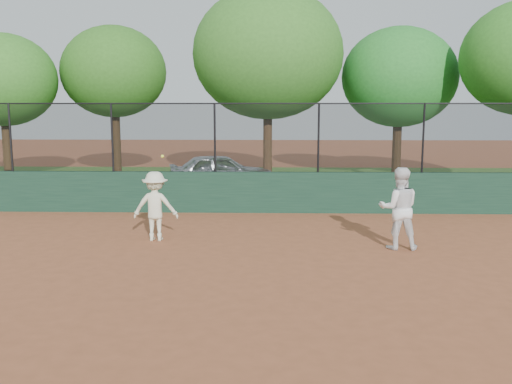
{
  "coord_description": "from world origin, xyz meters",
  "views": [
    {
      "loc": [
        1.15,
        -10.51,
        3.18
      ],
      "look_at": [
        0.8,
        2.2,
        1.2
      ],
      "focal_mm": 40.0,
      "sensor_mm": 36.0,
      "label": 1
    }
  ],
  "objects_px": {
    "tree_0": "(3,80)",
    "tree_3": "(399,77)",
    "player_main": "(155,206)",
    "tree_1": "(114,72)",
    "parked_car": "(221,171)",
    "tree_2": "(268,54)",
    "player_second": "(399,208)"
  },
  "relations": [
    {
      "from": "player_main",
      "to": "tree_3",
      "type": "relative_size",
      "value": 0.33
    },
    {
      "from": "player_main",
      "to": "tree_0",
      "type": "distance_m",
      "value": 12.21
    },
    {
      "from": "player_main",
      "to": "tree_1",
      "type": "relative_size",
      "value": 0.32
    },
    {
      "from": "tree_0",
      "to": "tree_1",
      "type": "distance_m",
      "value": 4.19
    },
    {
      "from": "player_main",
      "to": "tree_3",
      "type": "distance_m",
      "value": 13.42
    },
    {
      "from": "player_second",
      "to": "tree_0",
      "type": "distance_m",
      "value": 16.56
    },
    {
      "from": "player_second",
      "to": "tree_2",
      "type": "bearing_deg",
      "value": -70.71
    },
    {
      "from": "player_main",
      "to": "tree_1",
      "type": "distance_m",
      "value": 11.8
    },
    {
      "from": "tree_3",
      "to": "tree_1",
      "type": "bearing_deg",
      "value": 179.01
    },
    {
      "from": "tree_1",
      "to": "tree_3",
      "type": "height_order",
      "value": "tree_1"
    },
    {
      "from": "player_second",
      "to": "player_main",
      "type": "height_order",
      "value": "player_main"
    },
    {
      "from": "parked_car",
      "to": "tree_2",
      "type": "relative_size",
      "value": 0.52
    },
    {
      "from": "parked_car",
      "to": "player_second",
      "type": "height_order",
      "value": "player_second"
    },
    {
      "from": "tree_0",
      "to": "tree_3",
      "type": "relative_size",
      "value": 0.94
    },
    {
      "from": "tree_2",
      "to": "parked_car",
      "type": "bearing_deg",
      "value": -147.39
    },
    {
      "from": "parked_car",
      "to": "tree_0",
      "type": "relative_size",
      "value": 0.67
    },
    {
      "from": "player_main",
      "to": "tree_3",
      "type": "bearing_deg",
      "value": 53.04
    },
    {
      "from": "parked_car",
      "to": "player_main",
      "type": "xyz_separation_m",
      "value": [
        -0.81,
        -8.17,
        0.15
      ]
    },
    {
      "from": "tree_0",
      "to": "tree_2",
      "type": "relative_size",
      "value": 0.77
    },
    {
      "from": "tree_0",
      "to": "tree_2",
      "type": "height_order",
      "value": "tree_2"
    },
    {
      "from": "parked_car",
      "to": "tree_3",
      "type": "bearing_deg",
      "value": -83.59
    },
    {
      "from": "player_second",
      "to": "tree_3",
      "type": "xyz_separation_m",
      "value": [
        2.3,
        11.01,
        3.31
      ]
    },
    {
      "from": "parked_car",
      "to": "player_second",
      "type": "distance_m",
      "value": 9.98
    },
    {
      "from": "tree_0",
      "to": "tree_1",
      "type": "relative_size",
      "value": 0.93
    },
    {
      "from": "tree_0",
      "to": "tree_2",
      "type": "bearing_deg",
      "value": 1.79
    },
    {
      "from": "tree_2",
      "to": "tree_3",
      "type": "relative_size",
      "value": 1.22
    },
    {
      "from": "parked_car",
      "to": "tree_0",
      "type": "distance_m",
      "value": 9.12
    },
    {
      "from": "parked_car",
      "to": "tree_1",
      "type": "xyz_separation_m",
      "value": [
        -4.58,
        2.4,
        3.78
      ]
    },
    {
      "from": "player_main",
      "to": "tree_0",
      "type": "relative_size",
      "value": 0.35
    },
    {
      "from": "tree_1",
      "to": "tree_2",
      "type": "relative_size",
      "value": 0.84
    },
    {
      "from": "player_main",
      "to": "tree_3",
      "type": "xyz_separation_m",
      "value": [
        7.81,
        10.38,
        3.4
      ]
    },
    {
      "from": "tree_0",
      "to": "tree_1",
      "type": "bearing_deg",
      "value": 22.69
    }
  ]
}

